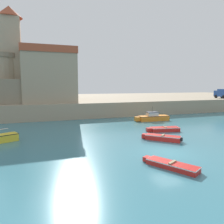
# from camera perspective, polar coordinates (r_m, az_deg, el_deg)

# --- Properties ---
(ground_plane) EXTENTS (200.00, 200.00, 0.00)m
(ground_plane) POSITION_cam_1_polar(r_m,az_deg,el_deg) (19.98, 14.17, -10.22)
(ground_plane) COLOR teal
(quay_seawall) EXTENTS (120.00, 40.00, 2.72)m
(quay_seawall) POSITION_cam_1_polar(r_m,az_deg,el_deg) (57.77, -8.91, 2.49)
(quay_seawall) COLOR gray
(quay_seawall) RESTS_ON ground
(dinghy_red_0) EXTENTS (3.48, 3.52, 0.63)m
(dinghy_red_0) POSITION_cam_1_polar(r_m,az_deg,el_deg) (24.04, 12.94, -6.50)
(dinghy_red_0) COLOR red
(dinghy_red_0) RESTS_ON ground
(dinghy_red_1) EXTENTS (4.35, 2.03, 0.60)m
(dinghy_red_1) POSITION_cam_1_polar(r_m,az_deg,el_deg) (28.71, 13.37, -4.34)
(dinghy_red_1) COLOR red
(dinghy_red_1) RESTS_ON ground
(motorboat_orange_3) EXTENTS (5.89, 1.91, 2.36)m
(motorboat_orange_3) POSITION_cam_1_polar(r_m,az_deg,el_deg) (36.79, 10.52, -1.38)
(motorboat_orange_3) COLOR orange
(motorboat_orange_3) RESTS_ON ground
(dinghy_red_4) EXTENTS (2.71, 4.09, 0.48)m
(dinghy_red_4) POSITION_cam_1_polar(r_m,az_deg,el_deg) (16.50, 15.13, -13.16)
(dinghy_red_4) COLOR red
(dinghy_red_4) RESTS_ON ground
(church) EXTENTS (13.26, 17.04, 17.00)m
(church) POSITION_cam_1_polar(r_m,az_deg,el_deg) (46.33, -17.49, 9.57)
(church) COLOR gray
(church) RESTS_ON quay_seawall
(fortress) EXTENTS (12.99, 12.99, 8.72)m
(fortress) POSITION_cam_1_polar(r_m,az_deg,el_deg) (45.43, -26.48, 6.10)
(fortress) COLOR gray
(fortress) RESTS_ON quay_seawall
(truck_on_quay) EXTENTS (2.20, 4.32, 2.20)m
(truck_on_quay) POSITION_cam_1_polar(r_m,az_deg,el_deg) (58.65, 27.21, 4.39)
(truck_on_quay) COLOR #234793
(truck_on_quay) RESTS_ON quay_seawall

